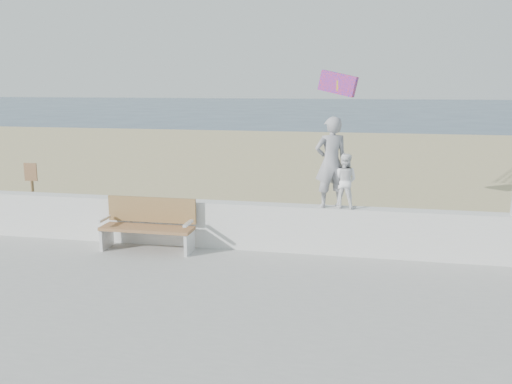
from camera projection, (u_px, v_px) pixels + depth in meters
The scene contains 8 objects.
ground at pixel (222, 295), 8.76m from camera, with size 220.00×220.00×0.00m, color #2B4056.
sand at pixel (294, 188), 17.40m from camera, with size 90.00×40.00×0.08m, color tan.
seawall at pixel (248, 226), 10.56m from camera, with size 30.00×0.35×0.90m, color silver.
adult at pixel (331, 162), 10.00m from camera, with size 0.62×0.40×1.69m, color gray.
child at pixel (344, 181), 10.01m from camera, with size 0.50×0.39×1.02m, color white.
bench at pixel (149, 224), 10.47m from camera, with size 1.80×0.57×1.00m.
parafoil_kite at pixel (339, 84), 13.46m from camera, with size 1.02×0.46×0.68m.
sign at pixel (32, 188), 12.68m from camera, with size 0.32×0.07×1.46m.
Camera 1 is at (2.18, -7.98, 3.37)m, focal length 38.00 mm.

